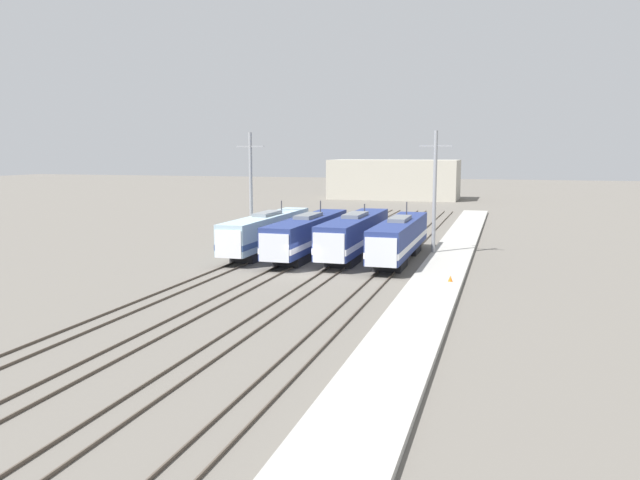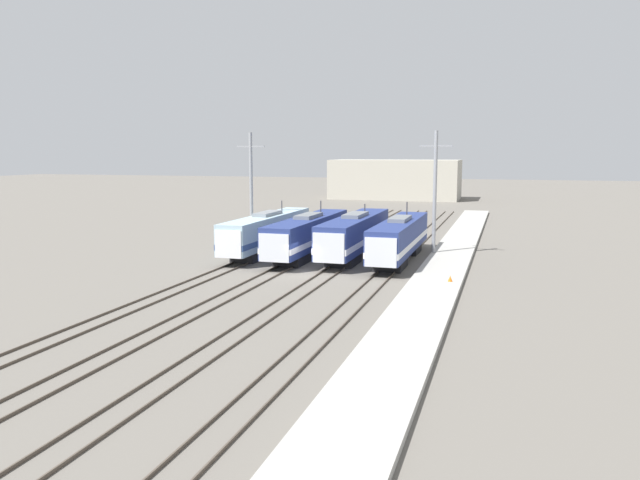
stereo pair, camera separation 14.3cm
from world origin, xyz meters
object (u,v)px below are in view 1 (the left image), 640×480
(locomotive_far_left, at_px, (266,232))
(locomotive_far_right, at_px, (399,239))
(catenary_tower_right, at_px, (435,192))
(traffic_cone, at_px, (450,278))
(locomotive_center_left, at_px, (307,235))
(catenary_tower_left, at_px, (251,188))
(locomotive_center_right, at_px, (354,235))

(locomotive_far_left, height_order, locomotive_far_right, locomotive_far_right)
(catenary_tower_right, height_order, traffic_cone, catenary_tower_right)
(locomotive_far_left, xyz_separation_m, catenary_tower_right, (16.51, 3.46, 4.21))
(locomotive_center_left, height_order, traffic_cone, locomotive_center_left)
(catenary_tower_left, bearing_deg, locomotive_far_left, -48.98)
(locomotive_far_left, height_order, traffic_cone, locomotive_far_left)
(locomotive_far_right, xyz_separation_m, catenary_tower_left, (-16.74, 4.09, 4.23))
(locomotive_center_right, bearing_deg, locomotive_center_left, -170.55)
(catenary_tower_right, distance_m, traffic_cone, 15.46)
(locomotive_center_right, relative_size, traffic_cone, 41.77)
(locomotive_center_right, xyz_separation_m, locomotive_far_right, (4.57, -0.82, -0.07))
(locomotive_center_left, bearing_deg, locomotive_center_right, 9.45)
(locomotive_center_left, xyz_separation_m, catenary_tower_left, (-7.59, 4.03, 4.23))
(locomotive_center_left, height_order, catenary_tower_left, catenary_tower_left)
(traffic_cone, bearing_deg, locomotive_far_left, 151.46)
(locomotive_far_left, height_order, locomotive_center_right, locomotive_far_left)
(locomotive_far_right, relative_size, traffic_cone, 40.46)
(catenary_tower_right, bearing_deg, locomotive_center_left, -161.33)
(locomotive_far_left, xyz_separation_m, traffic_cone, (19.43, -10.57, -1.58))
(locomotive_far_right, distance_m, traffic_cone, 11.57)
(catenary_tower_right, xyz_separation_m, traffic_cone, (2.92, -14.03, -5.79))
(traffic_cone, bearing_deg, locomotive_center_left, 146.05)
(locomotive_far_right, bearing_deg, catenary_tower_left, 166.27)
(locomotive_center_right, height_order, catenary_tower_left, catenary_tower_left)
(locomotive_far_left, bearing_deg, catenary_tower_right, 11.85)
(locomotive_far_right, distance_m, catenary_tower_left, 17.74)
(locomotive_far_left, relative_size, catenary_tower_left, 1.54)
(locomotive_far_right, height_order, catenary_tower_right, catenary_tower_right)
(locomotive_far_right, height_order, catenary_tower_left, catenary_tower_left)
(locomotive_center_right, height_order, traffic_cone, locomotive_center_right)
(locomotive_center_left, bearing_deg, catenary_tower_right, 18.67)
(catenary_tower_left, height_order, catenary_tower_right, same)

